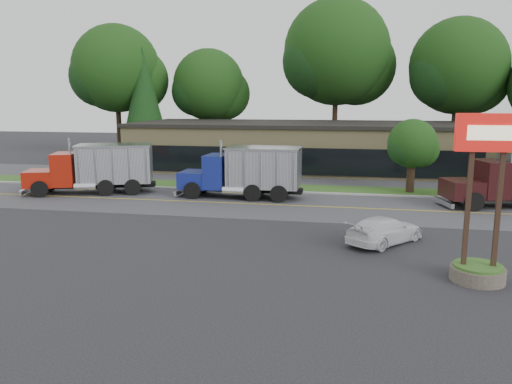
% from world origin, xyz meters
% --- Properties ---
extents(ground, '(140.00, 140.00, 0.00)m').
position_xyz_m(ground, '(0.00, 0.00, 0.00)').
color(ground, '#323237').
rests_on(ground, ground).
extents(road, '(60.00, 8.00, 0.02)m').
position_xyz_m(road, '(0.00, 9.00, 0.00)').
color(road, '#4E4E53').
rests_on(road, ground).
extents(center_line, '(60.00, 0.12, 0.01)m').
position_xyz_m(center_line, '(0.00, 9.00, 0.00)').
color(center_line, gold).
rests_on(center_line, ground).
extents(curb, '(60.00, 0.30, 0.12)m').
position_xyz_m(curb, '(0.00, 13.20, 0.00)').
color(curb, '#9E9E99').
rests_on(curb, ground).
extents(grass_verge, '(60.00, 3.40, 0.03)m').
position_xyz_m(grass_verge, '(0.00, 15.00, 0.00)').
color(grass_verge, '#26521C').
rests_on(grass_verge, ground).
extents(far_parking, '(60.00, 7.00, 0.02)m').
position_xyz_m(far_parking, '(0.00, 20.00, 0.00)').
color(far_parking, '#4E4E53').
rests_on(far_parking, ground).
extents(strip_mall, '(32.00, 12.00, 4.00)m').
position_xyz_m(strip_mall, '(2.00, 26.00, 2.00)').
color(strip_mall, tan).
rests_on(strip_mall, ground).
extents(bilo_sign, '(2.20, 1.90, 5.95)m').
position_xyz_m(bilo_sign, '(10.50, -2.50, 2.02)').
color(bilo_sign, '#6B6054').
rests_on(bilo_sign, ground).
extents(tree_far_a, '(10.21, 9.61, 14.56)m').
position_xyz_m(tree_far_a, '(-19.84, 32.12, 9.29)').
color(tree_far_a, '#382619').
rests_on(tree_far_a, ground).
extents(tree_far_b, '(8.38, 7.89, 11.96)m').
position_xyz_m(tree_far_b, '(-9.87, 34.10, 7.63)').
color(tree_far_b, '#382619').
rests_on(tree_far_b, ground).
extents(tree_far_c, '(11.84, 11.14, 16.89)m').
position_xyz_m(tree_far_c, '(4.18, 34.14, 10.78)').
color(tree_far_c, '#382619').
rests_on(tree_far_c, ground).
extents(tree_far_d, '(10.09, 9.50, 14.40)m').
position_xyz_m(tree_far_d, '(16.15, 33.12, 9.19)').
color(tree_far_d, '#382619').
rests_on(tree_far_d, ground).
extents(evergreen_left, '(5.23, 5.23, 11.88)m').
position_xyz_m(evergreen_left, '(-16.00, 30.00, 6.53)').
color(evergreen_left, '#382619').
rests_on(evergreen_left, ground).
extents(tree_verge, '(3.58, 3.37, 5.11)m').
position_xyz_m(tree_verge, '(10.05, 15.04, 3.24)').
color(tree_verge, '#382619').
rests_on(tree_verge, ground).
extents(dump_truck_red, '(8.79, 4.98, 3.36)m').
position_xyz_m(dump_truck_red, '(-11.21, 10.64, 1.81)').
color(dump_truck_red, black).
rests_on(dump_truck_red, ground).
extents(dump_truck_blue, '(8.17, 2.76, 3.36)m').
position_xyz_m(dump_truck_blue, '(-0.76, 10.94, 1.80)').
color(dump_truck_blue, black).
rests_on(dump_truck_blue, ground).
extents(rally_car, '(3.96, 4.33, 1.22)m').
position_xyz_m(rally_car, '(7.50, 1.78, 0.61)').
color(rally_car, silver).
rests_on(rally_car, ground).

